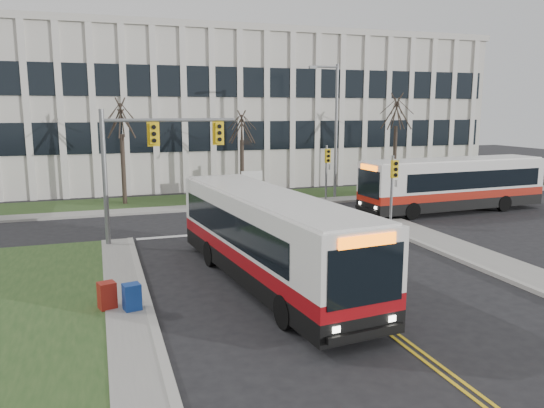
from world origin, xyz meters
The scene contains 17 objects.
ground centered at (0.00, 0.00, 0.00)m, with size 120.00×120.00×0.00m, color black.
sidewalk_west centered at (-7.00, -5.00, 0.07)m, with size 1.20×26.00×0.14m, color #9E9B93.
sidewalk_cross centered at (5.00, 15.20, 0.07)m, with size 44.00×1.60×0.14m, color #9E9B93.
building_lawn centered at (5.00, 18.00, 0.06)m, with size 44.00×5.00×0.12m, color #29461E.
office_building centered at (5.00, 30.00, 6.00)m, with size 40.00×16.00×12.00m, color beige.
mast_arm_signal centered at (-5.62, 7.16, 4.26)m, with size 6.11×0.38×6.20m.
signal_pole_near centered at (7.20, 6.90, 2.50)m, with size 0.34×0.39×3.80m.
signal_pole_far centered at (7.20, 15.40, 2.50)m, with size 0.34×0.39×3.80m.
streetlight centered at (8.03, 16.20, 5.19)m, with size 2.15×0.25×9.20m.
directory_sign centered at (2.50, 17.50, 1.17)m, with size 1.50×0.12×2.00m.
tree_left centered at (-6.00, 18.00, 5.51)m, with size 1.80×1.80×7.70m.
tree_mid centered at (2.00, 18.20, 4.88)m, with size 1.80×1.80×6.82m.
tree_right centered at (14.00, 18.00, 5.91)m, with size 1.80×1.80×8.25m.
bus_main centered at (-1.97, -0.06, 1.60)m, with size 2.60×12.01×3.20m, color silver, non-canonical shape.
bus_cross centered at (12.95, 9.50, 1.59)m, with size 2.58×11.92×3.18m, color silver, non-canonical shape.
newspaper_box_blue centered at (-6.80, -1.46, 0.47)m, with size 0.50×0.45×0.95m, color navy.
newspaper_box_red centered at (-7.52, -1.06, 0.47)m, with size 0.50×0.45×0.95m, color maroon.
Camera 1 is at (-7.57, -17.42, 6.17)m, focal length 35.00 mm.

